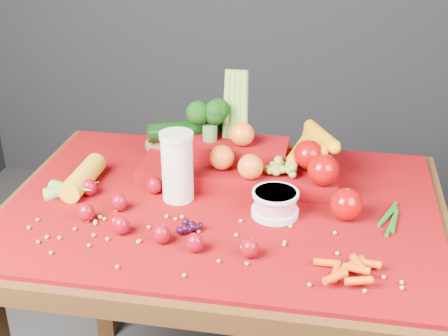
% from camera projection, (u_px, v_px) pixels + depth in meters
% --- Properties ---
extents(table, '(1.10, 0.80, 0.75)m').
position_uv_depth(table, '(223.00, 240.00, 1.59)').
color(table, '#3D200D').
rests_on(table, ground).
extents(red_cloth, '(1.05, 0.75, 0.01)m').
position_uv_depth(red_cloth, '(223.00, 205.00, 1.55)').
color(red_cloth, '#70030B').
rests_on(red_cloth, table).
extents(milk_glass, '(0.08, 0.08, 0.18)m').
position_uv_depth(milk_glass, '(177.00, 164.00, 1.53)').
color(milk_glass, beige).
rests_on(milk_glass, red_cloth).
extents(yogurt_bowl, '(0.11, 0.11, 0.06)m').
position_uv_depth(yogurt_bowl, '(275.00, 202.00, 1.48)').
color(yogurt_bowl, silver).
rests_on(yogurt_bowl, red_cloth).
extents(strawberry_scatter, '(0.48, 0.28, 0.05)m').
position_uv_depth(strawberry_scatter, '(145.00, 215.00, 1.45)').
color(strawberry_scatter, maroon).
rests_on(strawberry_scatter, red_cloth).
extents(dark_grape_cluster, '(0.06, 0.05, 0.03)m').
position_uv_depth(dark_grape_cluster, '(190.00, 229.00, 1.41)').
color(dark_grape_cluster, black).
rests_on(dark_grape_cluster, red_cloth).
extents(soybean_scatter, '(0.84, 0.24, 0.01)m').
position_uv_depth(soybean_scatter, '(206.00, 246.00, 1.37)').
color(soybean_scatter, '#AD974A').
rests_on(soybean_scatter, red_cloth).
extents(corn_ear, '(0.18, 0.23, 0.06)m').
position_uv_depth(corn_ear, '(76.00, 185.00, 1.58)').
color(corn_ear, gold).
rests_on(corn_ear, red_cloth).
extents(potato, '(0.11, 0.08, 0.08)m').
position_uv_depth(potato, '(165.00, 146.00, 1.76)').
color(potato, brown).
rests_on(potato, red_cloth).
extents(baby_carrot_pile, '(0.18, 0.17, 0.03)m').
position_uv_depth(baby_carrot_pile, '(348.00, 269.00, 1.27)').
color(baby_carrot_pile, '#D04507').
rests_on(baby_carrot_pile, red_cloth).
extents(green_bean_pile, '(0.14, 0.12, 0.01)m').
position_uv_depth(green_bean_pile, '(392.00, 219.00, 1.47)').
color(green_bean_pile, '#145714').
rests_on(green_bean_pile, red_cloth).
extents(produce_mound, '(0.60, 0.38, 0.27)m').
position_uv_depth(produce_mound, '(251.00, 157.00, 1.65)').
color(produce_mound, '#70030B').
rests_on(produce_mound, red_cloth).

